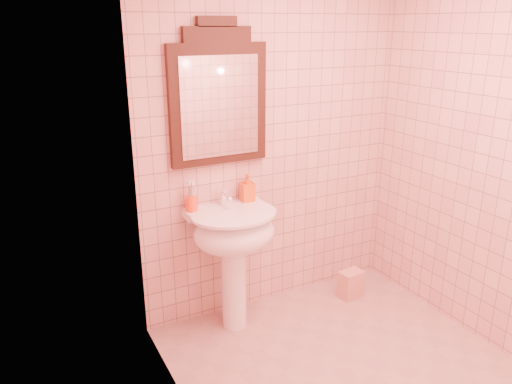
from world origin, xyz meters
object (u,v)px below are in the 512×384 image
pedestal_sink (234,240)px  toothbrush_cup (191,203)px  soap_dispenser (247,188)px  mirror (219,98)px  towel (351,284)px

pedestal_sink → toothbrush_cup: size_ratio=4.73×
pedestal_sink → soap_dispenser: size_ratio=4.40×
pedestal_sink → mirror: size_ratio=0.92×
pedestal_sink → towel: pedestal_sink is taller
pedestal_sink → mirror: bearing=90.0°
soap_dispenser → toothbrush_cup: bearing=-177.0°
mirror → towel: bearing=-15.4°
soap_dispenser → towel: size_ratio=0.90×
pedestal_sink → towel: 1.12m
soap_dispenser → towel: (0.79, -0.22, -0.85)m
mirror → pedestal_sink: bearing=-90.0°
toothbrush_cup → soap_dispenser: soap_dispenser is taller
pedestal_sink → mirror: mirror is taller
pedestal_sink → toothbrush_cup: toothbrush_cup is taller
mirror → toothbrush_cup: mirror is taller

